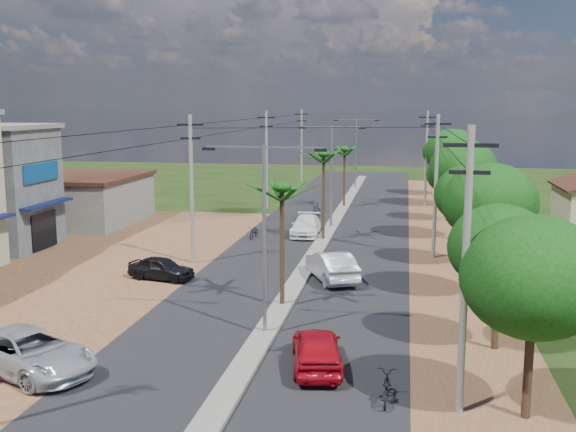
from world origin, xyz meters
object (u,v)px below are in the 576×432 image
object	(u,v)px
car_parked_silver	(29,353)
car_white_far	(306,226)
moto_rider_east	(386,389)
roadside_sign	(8,367)
car_red_near	(317,349)
car_parked_dark	(161,269)
car_silver_mid	(332,267)

from	to	relation	value
car_parked_silver	car_white_far	bearing A→B (deg)	12.09
moto_rider_east	roadside_sign	world-z (taller)	moto_rider_east
car_red_near	car_parked_silver	distance (m)	10.37
car_parked_silver	moto_rider_east	xyz separation A→B (m)	(12.70, -0.22, -0.29)
car_white_far	car_parked_silver	distance (m)	27.88
car_white_far	moto_rider_east	xyz separation A→B (m)	(6.70, -27.45, -0.23)
roadside_sign	car_parked_silver	bearing A→B (deg)	63.30
car_red_near	car_white_far	distance (m)	25.34
car_parked_dark	roadside_sign	world-z (taller)	car_parked_dark
car_parked_dark	car_parked_silver	bearing A→B (deg)	-168.15
car_white_far	car_parked_dark	xyz separation A→B (m)	(-6.00, -13.92, -0.08)
car_silver_mid	moto_rider_east	distance (m)	15.33
car_silver_mid	moto_rider_east	bearing A→B (deg)	79.41
car_red_near	car_white_far	world-z (taller)	car_red_near
car_silver_mid	roadside_sign	distance (m)	18.14
car_silver_mid	car_parked_silver	world-z (taller)	car_silver_mid
car_white_far	roadside_sign	distance (m)	28.54
car_parked_silver	roadside_sign	size ratio (longest dim) A/B	5.23
car_silver_mid	car_parked_dark	distance (m)	9.39
car_silver_mid	car_parked_silver	size ratio (longest dim) A/B	0.89
car_parked_dark	car_red_near	bearing A→B (deg)	-125.75
car_silver_mid	car_parked_silver	bearing A→B (deg)	34.28
car_silver_mid	car_parked_dark	xyz separation A→B (m)	(-9.28, -1.40, -0.18)
car_red_near	roadside_sign	distance (m)	10.99
roadside_sign	car_parked_dark	bearing A→B (deg)	102.98
car_white_far	moto_rider_east	size ratio (longest dim) A/B	2.70
car_red_near	car_silver_mid	distance (m)	12.52
car_parked_silver	roadside_sign	xyz separation A→B (m)	(-0.50, -0.56, -0.33)
car_silver_mid	car_parked_dark	world-z (taller)	car_silver_mid
car_red_near	car_parked_silver	world-z (taller)	car_parked_silver
car_silver_mid	car_parked_dark	bearing A→B (deg)	-14.88
car_silver_mid	car_parked_silver	xyz separation A→B (m)	(-9.28, -14.72, -0.04)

